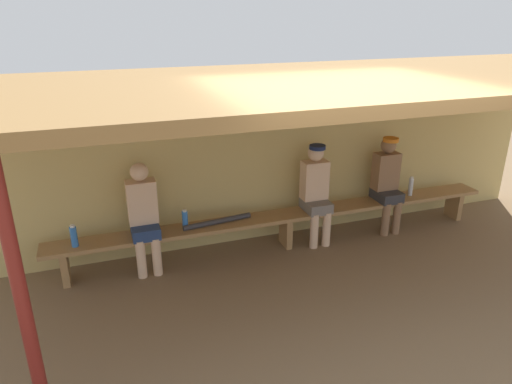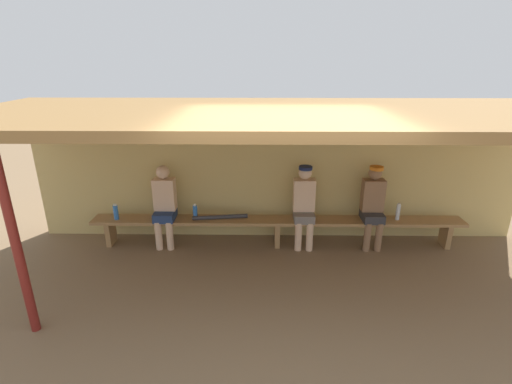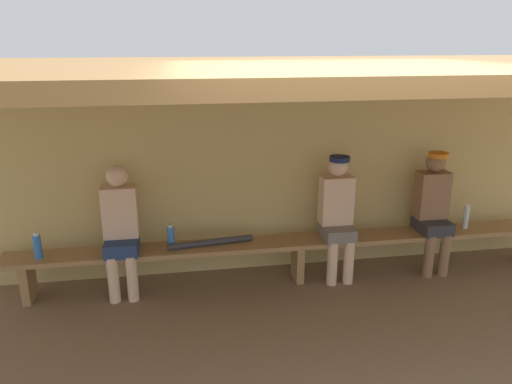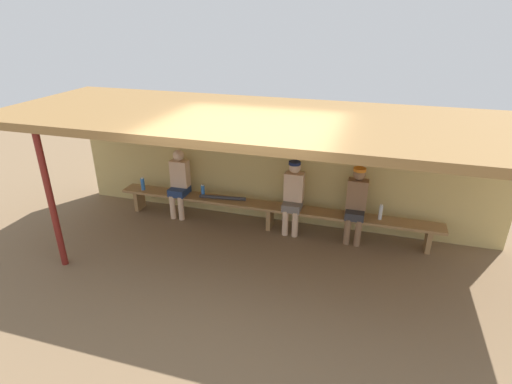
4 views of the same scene
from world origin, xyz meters
name	(u,v)px [view 3 (image 3 of 4)]	position (x,y,z in m)	size (l,w,h in m)	color
ground_plane	(344,369)	(0.00, 0.00, 0.00)	(24.00, 24.00, 0.00)	brown
back_wall	(290,170)	(0.00, 2.00, 1.10)	(8.00, 0.20, 2.20)	tan
dugout_roof	(331,71)	(0.00, 0.70, 2.26)	(8.00, 2.80, 0.12)	olive
bench	(298,246)	(0.00, 1.55, 0.39)	(6.00, 0.36, 0.46)	#9E7547
player_with_sunglasses	(337,212)	(0.42, 1.55, 0.75)	(0.34, 0.42, 1.34)	slate
player_shirtless_tan	(121,226)	(-1.82, 1.55, 0.73)	(0.34, 0.42, 1.34)	navy
player_in_blue	(433,206)	(1.51, 1.55, 0.75)	(0.34, 0.42, 1.34)	#333338
water_bottle_clear	(171,237)	(-1.33, 1.56, 0.58)	(0.07, 0.07, 0.25)	blue
water_bottle_blue	(38,246)	(-2.60, 1.51, 0.59)	(0.08, 0.08, 0.26)	blue
water_bottle_orange	(466,217)	(1.93, 1.56, 0.59)	(0.06, 0.06, 0.28)	silver
baseball_bat	(211,242)	(-0.93, 1.55, 0.49)	(0.07, 0.07, 0.89)	#333338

